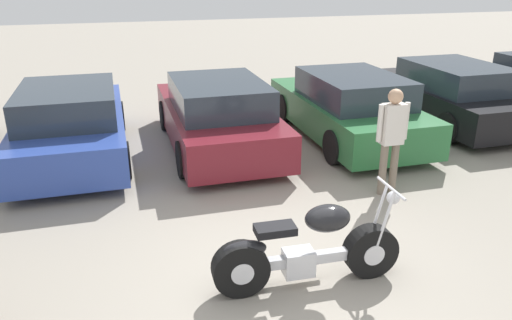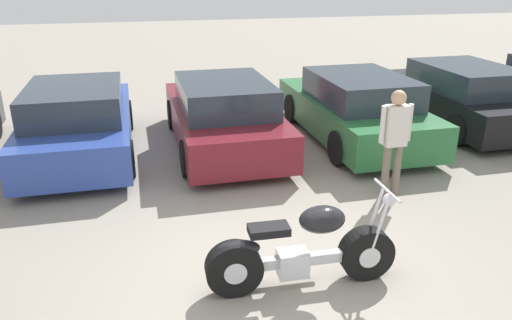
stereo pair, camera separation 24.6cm
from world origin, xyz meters
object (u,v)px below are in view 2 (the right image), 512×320
at_px(parked_car_blue, 79,122).
at_px(parked_car_maroon, 223,115).
at_px(motorcycle, 301,252).
at_px(parked_car_green, 355,108).
at_px(parked_car_black, 459,96).
at_px(person_standing, 395,135).

bearing_deg(parked_car_blue, parked_car_maroon, -4.56).
height_order(motorcycle, parked_car_blue, parked_car_blue).
height_order(parked_car_maroon, parked_car_green, same).
relative_size(parked_car_black, person_standing, 2.65).
bearing_deg(parked_car_green, parked_car_maroon, 176.93).
bearing_deg(person_standing, parked_car_black, 43.44).
bearing_deg(parked_car_black, parked_car_maroon, -177.15).
relative_size(parked_car_green, parked_car_black, 1.00).
bearing_deg(parked_car_blue, person_standing, -32.56).
xyz_separation_m(parked_car_maroon, person_standing, (2.13, -2.88, 0.35)).
height_order(parked_car_blue, parked_car_green, same).
xyz_separation_m(parked_car_maroon, parked_car_green, (2.73, -0.15, 0.00)).
xyz_separation_m(parked_car_blue, parked_car_green, (5.46, -0.36, 0.00)).
bearing_deg(parked_car_black, parked_car_green, -171.28).
relative_size(motorcycle, parked_car_green, 0.48).
height_order(motorcycle, parked_car_maroon, parked_car_maroon).
bearing_deg(motorcycle, parked_car_green, 59.63).
bearing_deg(parked_car_black, person_standing, -136.56).
relative_size(parked_car_blue, parked_car_green, 1.00).
bearing_deg(parked_car_maroon, parked_car_black, 2.85).
relative_size(parked_car_blue, person_standing, 2.65).
distance_m(parked_car_green, parked_car_black, 2.76).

